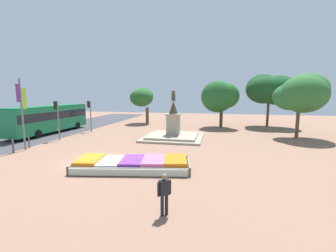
{
  "coord_description": "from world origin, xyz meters",
  "views": [
    {
      "loc": [
        7.56,
        -12.79,
        4.49
      ],
      "look_at": [
        3.82,
        4.48,
        1.97
      ],
      "focal_mm": 24.0,
      "sensor_mm": 36.0,
      "label": 1
    }
  ],
  "objects_px": {
    "statue_monument": "(173,132)",
    "banner_pole": "(22,111)",
    "flower_planter": "(133,164)",
    "kerb_bollard_north": "(29,142)",
    "kerb_bollard_mid_b": "(13,145)",
    "traffic_light_mid_block": "(57,114)",
    "city_bus": "(49,117)",
    "traffic_light_far_corner": "(90,110)",
    "pedestrian_crossing_plaza": "(164,192)"
  },
  "relations": [
    {
      "from": "statue_monument",
      "to": "banner_pole",
      "type": "relative_size",
      "value": 1.03
    },
    {
      "from": "flower_planter",
      "to": "kerb_bollard_north",
      "type": "height_order",
      "value": "kerb_bollard_north"
    },
    {
      "from": "kerb_bollard_mid_b",
      "to": "banner_pole",
      "type": "bearing_deg",
      "value": 75.97
    },
    {
      "from": "flower_planter",
      "to": "traffic_light_mid_block",
      "type": "distance_m",
      "value": 12.43
    },
    {
      "from": "kerb_bollard_mid_b",
      "to": "kerb_bollard_north",
      "type": "height_order",
      "value": "kerb_bollard_mid_b"
    },
    {
      "from": "city_bus",
      "to": "kerb_bollard_north",
      "type": "height_order",
      "value": "city_bus"
    },
    {
      "from": "city_bus",
      "to": "kerb_bollard_mid_b",
      "type": "relative_size",
      "value": 10.21
    },
    {
      "from": "statue_monument",
      "to": "traffic_light_far_corner",
      "type": "xyz_separation_m",
      "value": [
        -10.54,
        1.95,
        1.89
      ]
    },
    {
      "from": "statue_monument",
      "to": "city_bus",
      "type": "bearing_deg",
      "value": -179.91
    },
    {
      "from": "kerb_bollard_north",
      "to": "kerb_bollard_mid_b",
      "type": "bearing_deg",
      "value": -88.55
    },
    {
      "from": "pedestrian_crossing_plaza",
      "to": "traffic_light_far_corner",
      "type": "bearing_deg",
      "value": 128.23
    },
    {
      "from": "flower_planter",
      "to": "banner_pole",
      "type": "xyz_separation_m",
      "value": [
        -10.24,
        2.58,
        2.85
      ]
    },
    {
      "from": "statue_monument",
      "to": "city_bus",
      "type": "xyz_separation_m",
      "value": [
        -14.55,
        -0.02,
        1.14
      ]
    },
    {
      "from": "traffic_light_mid_block",
      "to": "kerb_bollard_north",
      "type": "height_order",
      "value": "traffic_light_mid_block"
    },
    {
      "from": "traffic_light_mid_block",
      "to": "city_bus",
      "type": "height_order",
      "value": "traffic_light_mid_block"
    },
    {
      "from": "banner_pole",
      "to": "kerb_bollard_north",
      "type": "relative_size",
      "value": 6.25
    },
    {
      "from": "city_bus",
      "to": "pedestrian_crossing_plaza",
      "type": "bearing_deg",
      "value": -40.49
    },
    {
      "from": "flower_planter",
      "to": "traffic_light_mid_block",
      "type": "height_order",
      "value": "traffic_light_mid_block"
    },
    {
      "from": "banner_pole",
      "to": "city_bus",
      "type": "bearing_deg",
      "value": 117.32
    },
    {
      "from": "banner_pole",
      "to": "pedestrian_crossing_plaza",
      "type": "height_order",
      "value": "banner_pole"
    },
    {
      "from": "traffic_light_mid_block",
      "to": "kerb_bollard_north",
      "type": "bearing_deg",
      "value": -93.7
    },
    {
      "from": "kerb_bollard_north",
      "to": "traffic_light_mid_block",
      "type": "bearing_deg",
      "value": 86.3
    },
    {
      "from": "statue_monument",
      "to": "traffic_light_mid_block",
      "type": "bearing_deg",
      "value": -163.11
    },
    {
      "from": "pedestrian_crossing_plaza",
      "to": "kerb_bollard_north",
      "type": "xyz_separation_m",
      "value": [
        -13.52,
        7.91,
        -0.44
      ]
    },
    {
      "from": "banner_pole",
      "to": "kerb_bollard_north",
      "type": "bearing_deg",
      "value": 111.87
    },
    {
      "from": "kerb_bollard_mid_b",
      "to": "kerb_bollard_north",
      "type": "bearing_deg",
      "value": 91.45
    },
    {
      "from": "traffic_light_mid_block",
      "to": "city_bus",
      "type": "distance_m",
      "value": 5.01
    },
    {
      "from": "banner_pole",
      "to": "kerb_bollard_north",
      "type": "xyz_separation_m",
      "value": [
        -0.27,
        0.66,
        -2.67
      ]
    },
    {
      "from": "city_bus",
      "to": "pedestrian_crossing_plaza",
      "type": "relative_size",
      "value": 6.77
    },
    {
      "from": "flower_planter",
      "to": "banner_pole",
      "type": "relative_size",
      "value": 1.27
    },
    {
      "from": "traffic_light_mid_block",
      "to": "kerb_bollard_mid_b",
      "type": "height_order",
      "value": "traffic_light_mid_block"
    },
    {
      "from": "traffic_light_far_corner",
      "to": "kerb_bollard_north",
      "type": "xyz_separation_m",
      "value": [
        -0.53,
        -8.58,
        -2.09
      ]
    },
    {
      "from": "pedestrian_crossing_plaza",
      "to": "kerb_bollard_mid_b",
      "type": "height_order",
      "value": "pedestrian_crossing_plaza"
    },
    {
      "from": "city_bus",
      "to": "statue_monument",
      "type": "bearing_deg",
      "value": 0.09
    },
    {
      "from": "traffic_light_far_corner",
      "to": "city_bus",
      "type": "xyz_separation_m",
      "value": [
        -4.02,
        -1.97,
        -0.74
      ]
    },
    {
      "from": "traffic_light_far_corner",
      "to": "traffic_light_mid_block",
      "type": "bearing_deg",
      "value": -93.37
    },
    {
      "from": "statue_monument",
      "to": "kerb_bollard_north",
      "type": "xyz_separation_m",
      "value": [
        -11.06,
        -6.64,
        -0.2
      ]
    },
    {
      "from": "pedestrian_crossing_plaza",
      "to": "kerb_bollard_north",
      "type": "relative_size",
      "value": 1.75
    },
    {
      "from": "flower_planter",
      "to": "pedestrian_crossing_plaza",
      "type": "distance_m",
      "value": 5.59
    },
    {
      "from": "statue_monument",
      "to": "traffic_light_mid_block",
      "type": "distance_m",
      "value": 11.5
    },
    {
      "from": "traffic_light_mid_block",
      "to": "banner_pole",
      "type": "distance_m",
      "value": 4.04
    },
    {
      "from": "flower_planter",
      "to": "banner_pole",
      "type": "height_order",
      "value": "banner_pole"
    },
    {
      "from": "flower_planter",
      "to": "kerb_bollard_north",
      "type": "xyz_separation_m",
      "value": [
        -10.5,
        3.24,
        0.18
      ]
    },
    {
      "from": "statue_monument",
      "to": "city_bus",
      "type": "relative_size",
      "value": 0.54
    },
    {
      "from": "traffic_light_far_corner",
      "to": "banner_pole",
      "type": "bearing_deg",
      "value": -91.61
    },
    {
      "from": "statue_monument",
      "to": "banner_pole",
      "type": "bearing_deg",
      "value": -145.94
    },
    {
      "from": "city_bus",
      "to": "kerb_bollard_north",
      "type": "bearing_deg",
      "value": -62.16
    },
    {
      "from": "kerb_bollard_mid_b",
      "to": "traffic_light_mid_block",
      "type": "bearing_deg",
      "value": 87.94
    },
    {
      "from": "kerb_bollard_mid_b",
      "to": "pedestrian_crossing_plaza",
      "type": "bearing_deg",
      "value": -25.22
    },
    {
      "from": "traffic_light_mid_block",
      "to": "pedestrian_crossing_plaza",
      "type": "xyz_separation_m",
      "value": [
        13.3,
        -11.26,
        -1.7
      ]
    }
  ]
}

